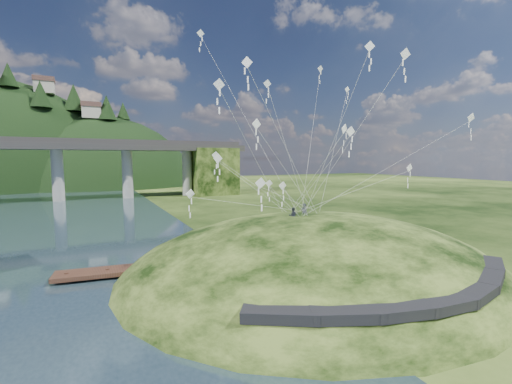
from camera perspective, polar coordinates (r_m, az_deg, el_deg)
name	(u,v)px	position (r m, az deg, el deg)	size (l,w,h in m)	color
ground	(244,292)	(27.17, -2.02, -16.39)	(320.00, 320.00, 0.00)	black
grass_hill	(314,286)	(33.11, 9.65, -15.12)	(36.00, 32.00, 13.00)	black
footpath	(424,294)	(23.62, 26.27, -15.03)	(22.29, 5.84, 0.83)	black
bridge	(5,161)	(94.41, -36.31, 4.25)	(160.00, 11.00, 15.00)	#2D2B2B
wooden_dock	(146,268)	(32.69, -17.90, -11.95)	(14.84, 4.09, 1.05)	#351E15
kite_flyers	(298,206)	(32.22, 7.04, -2.25)	(2.67, 1.56, 1.86)	#242730
kite_swarm	(291,129)	(29.33, 5.90, 10.47)	(21.24, 16.91, 17.55)	white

